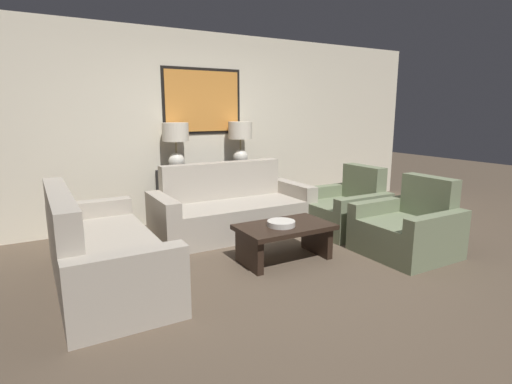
% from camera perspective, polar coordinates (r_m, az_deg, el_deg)
% --- Properties ---
extents(ground_plane, '(20.00, 20.00, 0.00)m').
position_cam_1_polar(ground_plane, '(4.14, 5.38, -10.80)').
color(ground_plane, brown).
extents(back_wall, '(7.89, 0.12, 2.65)m').
position_cam_1_polar(back_wall, '(5.91, -7.75, 9.12)').
color(back_wall, beige).
rests_on(back_wall, ground_plane).
extents(console_table, '(1.47, 0.38, 0.77)m').
position_cam_1_polar(console_table, '(5.78, -6.49, -0.37)').
color(console_table, black).
rests_on(console_table, ground_plane).
extents(table_lamp_left, '(0.35, 0.35, 0.64)m').
position_cam_1_polar(table_lamp_left, '(5.50, -11.39, 7.27)').
color(table_lamp_left, silver).
rests_on(table_lamp_left, console_table).
extents(table_lamp_right, '(0.35, 0.35, 0.64)m').
position_cam_1_polar(table_lamp_right, '(5.88, -2.25, 7.75)').
color(table_lamp_right, silver).
rests_on(table_lamp_right, console_table).
extents(couch_by_back_wall, '(2.04, 0.87, 0.90)m').
position_cam_1_polar(couch_by_back_wall, '(5.19, -3.45, -2.70)').
color(couch_by_back_wall, '#ADA393').
rests_on(couch_by_back_wall, ground_plane).
extents(couch_by_side, '(0.87, 2.04, 0.90)m').
position_cam_1_polar(couch_by_side, '(3.95, -21.37, -8.15)').
color(couch_by_side, '#ADA393').
rests_on(couch_by_side, ground_plane).
extents(coffee_table, '(0.99, 0.59, 0.39)m').
position_cam_1_polar(coffee_table, '(4.26, 4.10, -6.12)').
color(coffee_table, black).
rests_on(coffee_table, ground_plane).
extents(decorative_bowl, '(0.29, 0.29, 0.06)m').
position_cam_1_polar(decorative_bowl, '(4.17, 3.61, -4.50)').
color(decorative_bowl, beige).
rests_on(decorative_bowl, coffee_table).
extents(armchair_near_back_wall, '(0.89, 0.92, 0.85)m').
position_cam_1_polar(armchair_near_back_wall, '(5.43, 12.63, -2.54)').
color(armchair_near_back_wall, '#707A5B').
rests_on(armchair_near_back_wall, ground_plane).
extents(armchair_near_camera, '(0.89, 0.92, 0.85)m').
position_cam_1_polar(armchair_near_camera, '(4.76, 20.93, -5.05)').
color(armchair_near_camera, '#707A5B').
rests_on(armchair_near_camera, ground_plane).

